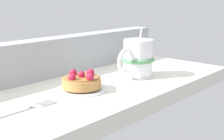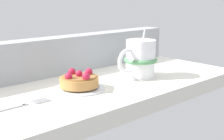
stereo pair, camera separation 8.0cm
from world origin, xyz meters
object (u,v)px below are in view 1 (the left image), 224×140
at_px(dessert_plate, 82,89).
at_px(dessert_fork, 22,110).
at_px(raspberry_tart, 82,81).
at_px(coffee_mug, 137,58).

height_order(dessert_plate, dessert_fork, dessert_plate).
bearing_deg(dessert_plate, dessert_fork, -175.05).
xyz_separation_m(raspberry_tart, dessert_fork, (-0.17, -0.01, -0.02)).
relative_size(raspberry_tart, coffee_mug, 0.70).
relative_size(raspberry_tart, dessert_fork, 0.59).
distance_m(dessert_plate, coffee_mug, 0.20).
bearing_deg(raspberry_tart, coffee_mug, -4.76).
relative_size(dessert_plate, coffee_mug, 0.91).
relative_size(dessert_plate, raspberry_tart, 1.30).
relative_size(coffee_mug, dessert_fork, 0.84).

